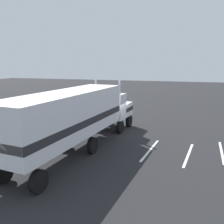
# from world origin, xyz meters

# --- Properties ---
(ground_plane) EXTENTS (120.00, 120.00, 0.00)m
(ground_plane) POSITION_xyz_m (0.00, 0.00, 0.00)
(ground_plane) COLOR #232326
(lane_stripe_near) EXTENTS (4.38, 0.74, 0.01)m
(lane_stripe_near) POSITION_xyz_m (-3.66, -3.50, 0.01)
(lane_stripe_near) COLOR silver
(lane_stripe_near) RESTS_ON ground_plane
(lane_stripe_mid) EXTENTS (4.38, 0.77, 0.01)m
(lane_stripe_mid) POSITION_xyz_m (-3.77, -6.01, 0.01)
(lane_stripe_mid) COLOR silver
(lane_stripe_mid) RESTS_ON ground_plane
(lane_stripe_far) EXTENTS (4.40, 0.46, 0.01)m
(lane_stripe_far) POSITION_xyz_m (-2.66, -8.16, 0.01)
(lane_stripe_far) COLOR silver
(lane_stripe_far) RESTS_ON ground_plane
(semi_truck) EXTENTS (14.36, 4.18, 4.50)m
(semi_truck) POSITION_xyz_m (-5.11, 1.16, 2.52)
(semi_truck) COLOR white
(semi_truck) RESTS_ON ground_plane
(person_bystander) EXTENTS (0.36, 0.47, 1.63)m
(person_bystander) POSITION_xyz_m (-1.58, 3.27, 0.89)
(person_bystander) COLOR #2D3347
(person_bystander) RESTS_ON ground_plane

